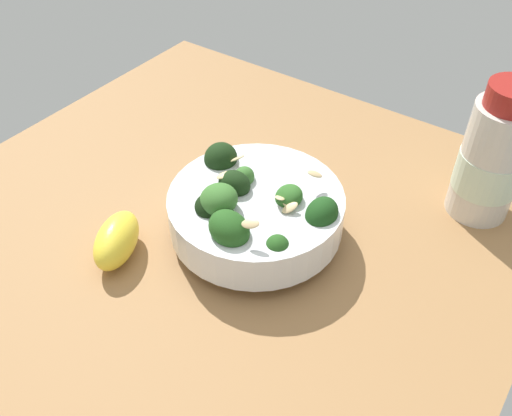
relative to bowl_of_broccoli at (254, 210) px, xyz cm
name	(u,v)px	position (x,y,z in cm)	size (l,w,h in cm)	color
ground_plane	(217,235)	(-4.60, -1.13, -5.56)	(67.17, 67.17, 3.32)	#996D42
bowl_of_broccoli	(254,210)	(0.00, 0.00, 0.00)	(18.79, 18.79, 9.28)	white
lemon_wedge	(117,240)	(-10.15, -10.76, -1.65)	(7.83, 4.03, 4.50)	yellow
bottle_tall	(492,159)	(18.62, 18.58, 3.38)	(7.12, 7.12, 16.28)	beige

